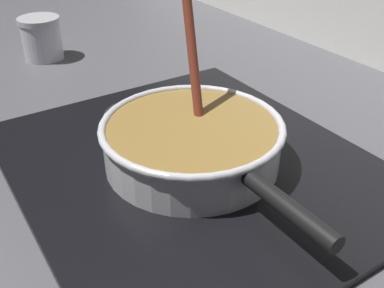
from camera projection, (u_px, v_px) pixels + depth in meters
name	position (u px, v px, depth m)	size (l,w,h in m)	color
ground	(32.00, 219.00, 0.61)	(2.40, 1.60, 0.04)	#4C4C51
hob_plate	(192.00, 165.00, 0.67)	(0.56, 0.48, 0.01)	black
burner_ring	(192.00, 159.00, 0.66)	(0.17, 0.17, 0.01)	#592D0C
spare_burner	(139.00, 115.00, 0.78)	(0.12, 0.12, 0.01)	#262628
cooking_pan	(193.00, 141.00, 0.65)	(0.40, 0.26, 0.26)	silver
condiment_jar	(42.00, 38.00, 1.03)	(0.09, 0.09, 0.10)	silver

